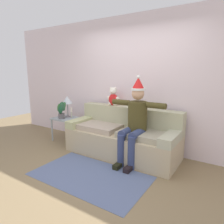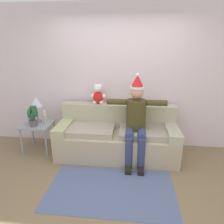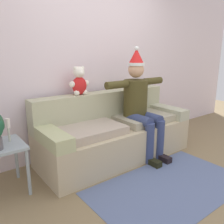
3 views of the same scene
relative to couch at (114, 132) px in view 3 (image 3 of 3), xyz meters
The scene contains 7 objects.
ground_plane 1.10m from the couch, 90.00° to the right, with size 10.00×10.00×0.00m, color olive.
back_wall 1.12m from the couch, 90.00° to the left, with size 7.00×0.10×2.70m, color silver.
couch is the anchor object (origin of this frame).
person_seated 0.57m from the couch, 26.79° to the right, with size 1.02×0.77×1.54m.
teddy_bear 0.86m from the couch, 147.02° to the left, with size 0.29×0.17×0.38m.
candle_short 1.42m from the couch, behind, with size 0.04×0.04×0.25m.
area_rug 1.09m from the couch, 90.00° to the right, with size 1.81×1.05×0.01m, color slate.
Camera 3 is at (-1.93, -1.45, 1.47)m, focal length 37.66 mm.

